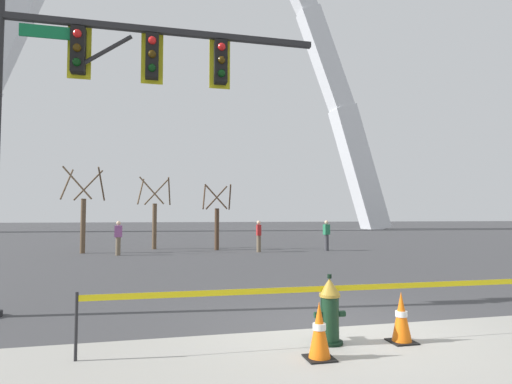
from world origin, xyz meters
name	(u,v)px	position (x,y,z in m)	size (l,w,h in m)	color
ground_plane	(333,326)	(0.00, 0.00, 0.00)	(240.00, 240.00, 0.00)	#3D3D3F
fire_hydrant	(330,311)	(-0.45, -0.90, 0.47)	(0.46, 0.48, 0.99)	black
caution_tape_barrier	(324,300)	(-0.53, -0.90, 0.62)	(6.67, 0.14, 0.86)	#232326
traffic_cone_by_hydrant	(401,318)	(0.58, -1.09, 0.36)	(0.36, 0.36, 0.73)	black
traffic_cone_mid_sidewalk	(319,331)	(-0.84, -1.48, 0.36)	(0.36, 0.36, 0.73)	black
traffic_signal_gantry	(96,91)	(-4.05, 2.04, 4.27)	(6.42, 0.44, 6.00)	#232326
monument_arch	(181,54)	(0.00, 47.44, 22.61)	(57.35, 3.07, 51.55)	silver
tree_far_left	(83,215)	(-6.35, 15.63, 1.87)	(1.94, 1.95, 4.20)	brown
tree_left_mid	(154,217)	(-2.94, 17.53, 1.75)	(1.82, 1.83, 3.94)	brown
tree_center_left	(217,221)	(0.33, 16.12, 1.56)	(1.63, 1.64, 3.51)	#473323
pedestrian_walking_left	(327,235)	(5.88, 14.31, 0.82)	(0.39, 0.31, 1.59)	#38383D
pedestrian_standing_center	(118,238)	(-4.56, 14.06, 0.82)	(0.35, 0.22, 1.59)	brown
pedestrian_walking_right	(259,236)	(2.21, 14.31, 0.82)	(0.22, 0.35, 1.59)	brown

